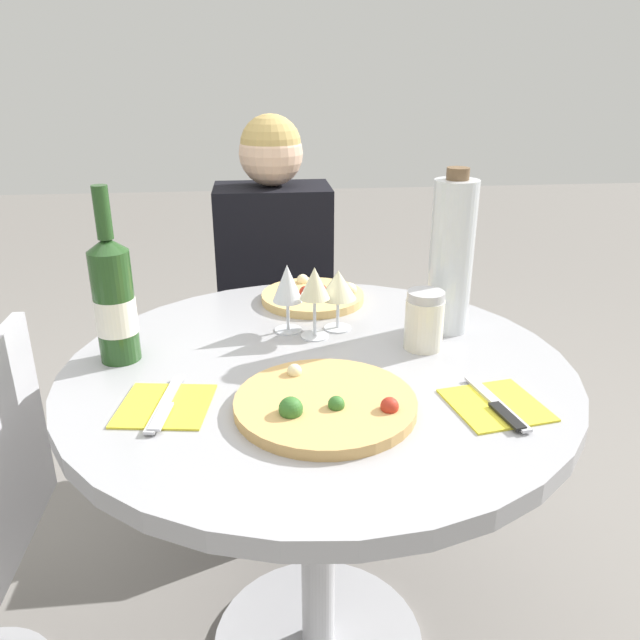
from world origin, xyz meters
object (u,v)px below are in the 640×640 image
dining_table (318,428)px  chair_behind_diner (276,348)px  pizza_large (325,404)px  tall_carafe (451,256)px  wine_bottle (114,300)px  seated_diner (277,333)px

dining_table → chair_behind_diner: 0.85m
pizza_large → tall_carafe: size_ratio=0.88×
chair_behind_diner → pizza_large: size_ratio=2.69×
chair_behind_diner → tall_carafe: tall_carafe is taller
dining_table → pizza_large: (-0.01, -0.17, 0.16)m
pizza_large → tall_carafe: bearing=46.4°
wine_bottle → tall_carafe: 0.69m
dining_table → pizza_large: bearing=-92.0°
chair_behind_diner → seated_diner: seated_diner is taller
pizza_large → dining_table: bearing=88.0°
dining_table → tall_carafe: tall_carafe is taller
dining_table → pizza_large: size_ratio=3.19×
chair_behind_diner → seated_diner: 0.18m
seated_diner → pizza_large: (0.05, -0.86, 0.24)m
chair_behind_diner → pizza_large: (0.05, -1.00, 0.35)m
dining_table → chair_behind_diner: chair_behind_diner is taller
wine_bottle → seated_diner: bearing=62.2°
seated_diner → wine_bottle: seated_diner is taller
chair_behind_diner → pizza_large: 1.06m
pizza_large → chair_behind_diner: bearing=92.9°
dining_table → chair_behind_diner: bearing=94.0°
chair_behind_diner → wine_bottle: (-0.33, -0.76, 0.46)m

